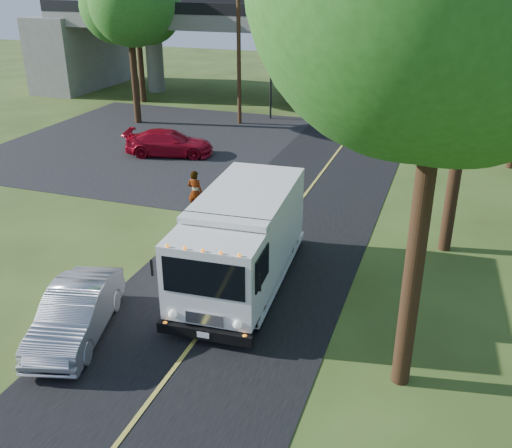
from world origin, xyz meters
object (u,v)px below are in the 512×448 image
at_px(tree_right_near, 460,1).
at_px(pedestrian, 195,192).
at_px(step_van, 242,238).
at_px(silver_sedan, 76,313).
at_px(utility_pole, 239,52).
at_px(red_sedan, 169,143).
at_px(traffic_signal, 271,71).

height_order(tree_right_near, pedestrian, tree_right_near).
distance_m(step_van, silver_sedan, 5.41).
distance_m(utility_pole, step_van, 21.46).
bearing_deg(pedestrian, red_sedan, -51.96).
bearing_deg(pedestrian, tree_right_near, 142.57).
bearing_deg(step_van, traffic_signal, 102.07).
bearing_deg(step_van, red_sedan, 122.62).
distance_m(traffic_signal, step_van, 22.74).
xyz_separation_m(tree_right_near, step_van, (-5.57, 3.33, -7.16)).
relative_size(traffic_signal, tree_right_near, 0.44).
bearing_deg(silver_sedan, tree_right_near, -10.16).
relative_size(utility_pole, red_sedan, 1.89).
relative_size(red_sedan, pedestrian, 2.56).
distance_m(utility_pole, silver_sedan, 24.69).
xyz_separation_m(red_sedan, pedestrian, (4.82, -7.01, 0.24)).
bearing_deg(utility_pole, traffic_signal, 53.13).
bearing_deg(step_van, tree_right_near, -34.45).
xyz_separation_m(tree_right_near, pedestrian, (-9.51, 8.26, -7.88)).
distance_m(utility_pole, tree_right_near, 26.99).
bearing_deg(silver_sedan, step_van, 35.81).
bearing_deg(traffic_signal, red_sedan, -104.82).
distance_m(traffic_signal, red_sedan, 10.54).
height_order(utility_pole, pedestrian, utility_pole).
bearing_deg(tree_right_near, silver_sedan, -174.64).
distance_m(tree_right_near, pedestrian, 14.85).
bearing_deg(red_sedan, tree_right_near, -151.36).
bearing_deg(red_sedan, pedestrian, -160.04).
height_order(traffic_signal, step_van, traffic_signal).
bearing_deg(silver_sedan, pedestrian, 78.25).
xyz_separation_m(traffic_signal, silver_sedan, (2.80, -26.00, -2.49)).
height_order(silver_sedan, pedestrian, pedestrian).
relative_size(tree_right_near, step_van, 1.60).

